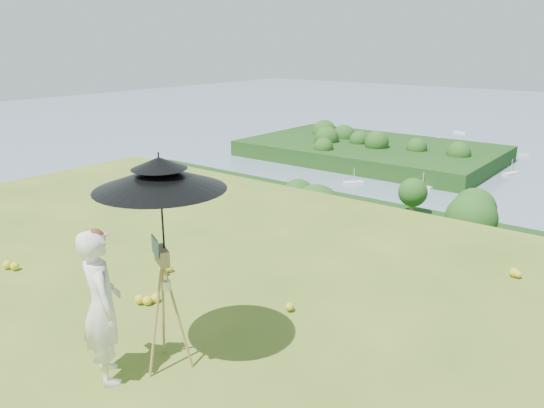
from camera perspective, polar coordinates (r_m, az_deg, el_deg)
The scene contains 8 objects.
ground at distance 7.30m, azimuth -23.70°, elevation -11.30°, with size 14.00×14.00×0.00m, color #4B6A1E.
peninsula at distance 180.27m, azimuth 10.56°, elevation 6.42°, with size 90.00×60.00×12.00m, color black, non-canonical shape.
slope_trees at distance 42.45m, azimuth 26.42°, elevation -10.41°, with size 110.00×50.00×6.00m, color #1D5118, non-canonical shape.
wildflowers at distance 7.37m, azimuth -22.05°, elevation -10.27°, with size 10.00×10.50×0.12m, color gold, non-canonical shape.
painter at distance 5.55m, azimuth -17.84°, elevation -10.43°, with size 0.58×0.38×1.60m, color white.
field_easel at distance 5.62m, azimuth -11.44°, elevation -10.44°, with size 0.55×0.55×1.45m, color olive, non-canonical shape.
sun_umbrella at distance 5.24m, azimuth -11.78°, elevation -0.42°, with size 1.28×1.28×1.10m, color black, non-canonical shape.
painter_cap at distance 5.26m, azimuth -18.59°, elevation -3.06°, with size 0.19×0.22×0.10m, color #CC7072, non-canonical shape.
Camera 1 is at (5.85, -2.86, 3.28)m, focal length 35.00 mm.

